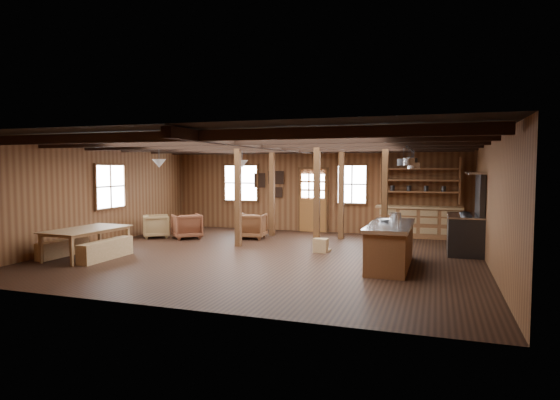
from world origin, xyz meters
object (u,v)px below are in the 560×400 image
(armchair_b, at_px, (252,226))
(armchair_c, at_px, (156,226))
(commercial_range, at_px, (467,228))
(kitchen_island, at_px, (390,245))
(armchair_a, at_px, (187,226))
(dining_table, at_px, (88,243))

(armchair_b, bearing_deg, armchair_c, 7.53)
(commercial_range, height_order, armchair_c, commercial_range)
(kitchen_island, distance_m, armchair_a, 6.58)
(dining_table, height_order, armchair_a, armchair_a)
(commercial_range, distance_m, dining_table, 9.24)
(kitchen_island, bearing_deg, armchair_b, 147.77)
(dining_table, xyz_separation_m, armchair_b, (2.53, 4.06, 0.03))
(armchair_b, height_order, armchair_c, armchair_b)
(commercial_range, distance_m, armchair_b, 6.05)
(commercial_range, distance_m, armchair_a, 7.88)
(kitchen_island, relative_size, armchair_c, 3.26)
(armchair_a, distance_m, armchair_c, 0.98)
(dining_table, relative_size, armchair_a, 2.42)
(armchair_b, bearing_deg, kitchen_island, 139.54)
(armchair_c, bearing_deg, armchair_a, -117.25)
(commercial_range, bearing_deg, kitchen_island, -126.81)
(armchair_b, xyz_separation_m, armchair_c, (-2.83, -0.77, -0.03))
(commercial_range, relative_size, armchair_b, 2.42)
(dining_table, bearing_deg, kitchen_island, -75.98)
(dining_table, bearing_deg, armchair_a, -7.39)
(commercial_range, relative_size, armchair_a, 2.47)
(kitchen_island, relative_size, armchair_a, 3.05)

